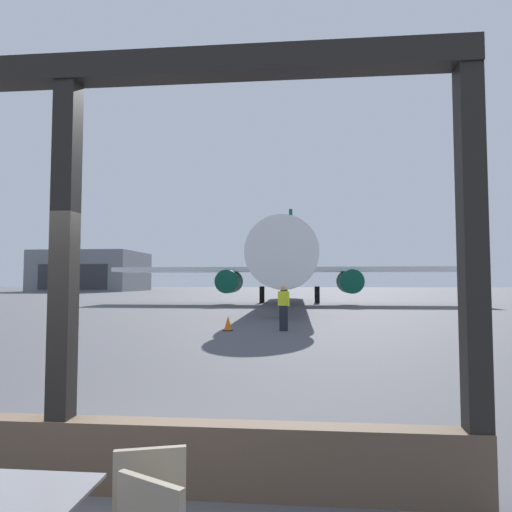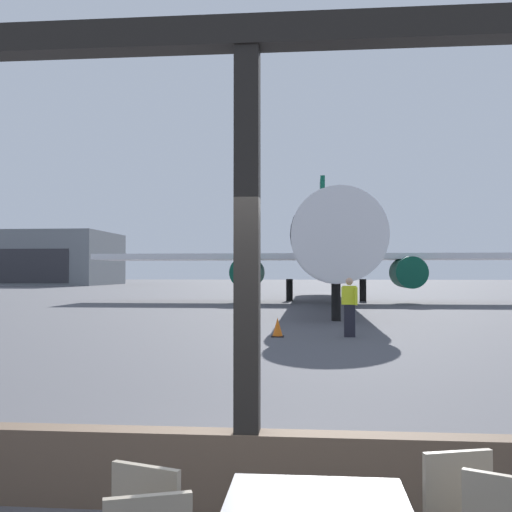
% 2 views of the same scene
% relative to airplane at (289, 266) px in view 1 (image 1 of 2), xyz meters
% --- Properties ---
extents(ground_plane, '(220.00, 220.00, 0.00)m').
position_rel_airplane_xyz_m(ground_plane, '(-1.47, 7.74, -3.16)').
color(ground_plane, '#4C4C51').
extents(window_frame, '(7.47, 0.24, 3.97)m').
position_rel_airplane_xyz_m(window_frame, '(-1.47, -32.26, -1.73)').
color(window_frame, brown).
rests_on(window_frame, ground).
extents(airplane, '(29.59, 34.00, 9.91)m').
position_rel_airplane_xyz_m(airplane, '(0.00, 0.00, 0.00)').
color(airplane, silver).
rests_on(airplane, ground).
extents(ground_crew_worker, '(0.45, 0.40, 1.74)m').
position_rel_airplane_xyz_m(ground_crew_worker, '(0.16, -19.23, -2.26)').
color(ground_crew_worker, black).
rests_on(ground_crew_worker, ground).
extents(traffic_cone, '(0.36, 0.36, 0.56)m').
position_rel_airplane_xyz_m(traffic_cone, '(-1.95, -19.39, -2.90)').
color(traffic_cone, orange).
rests_on(traffic_cone, ground).
extents(distant_hangar, '(19.37, 16.46, 7.95)m').
position_rel_airplane_xyz_m(distant_hangar, '(-41.15, 51.48, 0.81)').
color(distant_hangar, slate).
rests_on(distant_hangar, ground).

